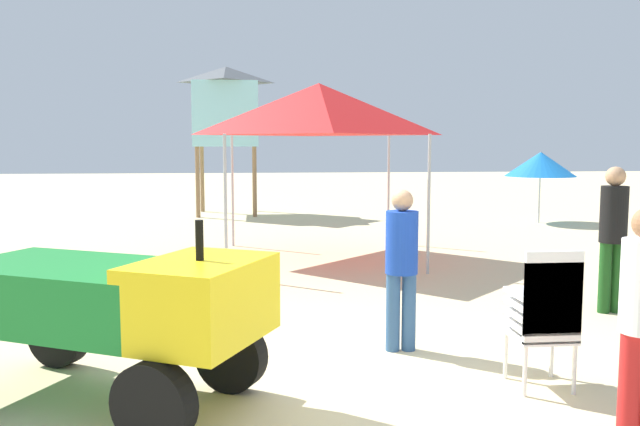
% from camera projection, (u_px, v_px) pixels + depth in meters
% --- Properties ---
extents(ground, '(80.00, 80.00, 0.00)m').
position_uv_depth(ground, '(345.00, 388.00, 5.58)').
color(ground, beige).
extents(utility_cart, '(2.81, 2.21, 1.50)m').
position_uv_depth(utility_cart, '(111.00, 306.00, 5.20)').
color(utility_cart, '#197A2D').
rests_on(utility_cart, ground).
extents(stacked_plastic_chairs, '(0.48, 0.48, 1.20)m').
position_uv_depth(stacked_plastic_chairs, '(546.00, 309.00, 5.46)').
color(stacked_plastic_chairs, white).
rests_on(stacked_plastic_chairs, ground).
extents(surfboard_pile, '(2.62, 0.82, 0.40)m').
position_uv_depth(surfboard_pile, '(43.00, 287.00, 8.57)').
color(surfboard_pile, orange).
rests_on(surfboard_pile, ground).
extents(lifeguard_near_left, '(0.32, 0.32, 1.78)m').
position_uv_depth(lifeguard_near_left, '(613.00, 229.00, 7.97)').
color(lifeguard_near_left, '#194C19').
rests_on(lifeguard_near_left, ground).
extents(lifeguard_near_center, '(0.32, 0.32, 1.61)m').
position_uv_depth(lifeguard_near_center, '(402.00, 259.00, 6.51)').
color(lifeguard_near_center, '#33598C').
rests_on(lifeguard_near_center, ground).
extents(popup_canopy, '(3.20, 3.20, 3.10)m').
position_uv_depth(popup_canopy, '(319.00, 109.00, 11.58)').
color(popup_canopy, '#B2B2B7').
rests_on(popup_canopy, ground).
extents(lifeguard_tower, '(1.98, 1.98, 4.21)m').
position_uv_depth(lifeguard_tower, '(226.00, 107.00, 18.83)').
color(lifeguard_tower, olive).
rests_on(lifeguard_tower, ground).
extents(beach_umbrella_left, '(1.79, 1.79, 1.83)m').
position_uv_depth(beach_umbrella_left, '(540.00, 164.00, 16.95)').
color(beach_umbrella_left, beige).
rests_on(beach_umbrella_left, ground).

